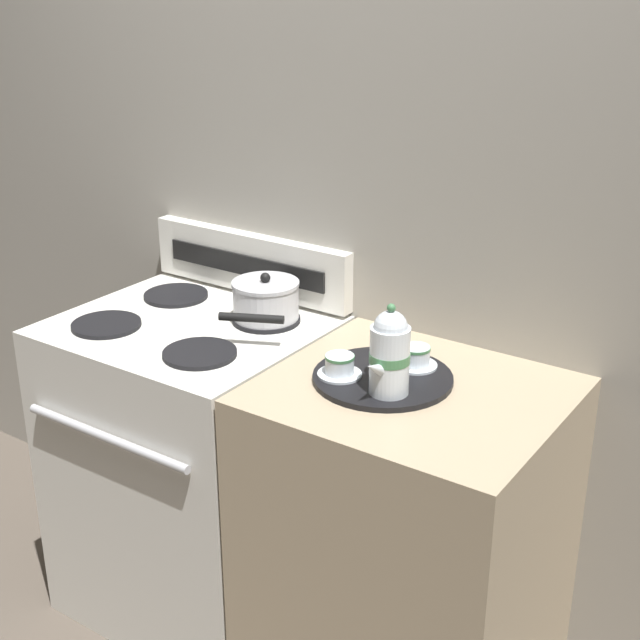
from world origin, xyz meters
The scene contains 11 objects.
ground_plane centered at (0.00, 0.00, 0.00)m, with size 6.00×6.00×0.00m, color brown.
wall_back centered at (0.00, 0.33, 1.10)m, with size 6.00×0.05×2.20m.
stove centered at (-0.35, 0.00, 0.46)m, with size 0.70×0.64×0.93m.
control_panel centered at (-0.35, 0.28, 1.02)m, with size 0.69×0.05×0.17m.
side_counter centered at (0.36, 0.00, 0.46)m, with size 0.69×0.61×0.92m.
saucepan centered at (-0.18, 0.13, 0.98)m, with size 0.25×0.30×0.13m.
serving_tray centered at (0.27, 0.00, 0.93)m, with size 0.33×0.33×0.01m.
teapot centered at (0.33, -0.07, 1.03)m, with size 0.09×0.15×0.22m.
teacup_left centered at (0.31, 0.09, 0.96)m, with size 0.11×0.11×0.05m.
teacup_right centered at (0.19, -0.06, 0.96)m, with size 0.11×0.11×0.05m.
creamer_jug centered at (0.27, 0.00, 0.97)m, with size 0.07×0.07×0.07m.
Camera 1 is at (1.22, -1.66, 1.85)m, focal length 50.00 mm.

